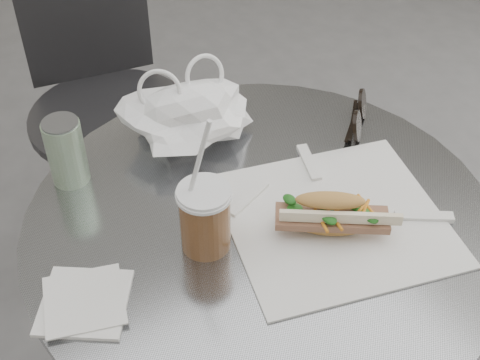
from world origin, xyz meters
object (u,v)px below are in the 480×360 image
chair_far (114,149)px  sunglasses (358,117)px  drink_can (66,151)px  iced_coffee (205,217)px  banh_mi (331,215)px  cafe_table (258,321)px

chair_far → sunglasses: 0.80m
drink_can → iced_coffee: bearing=-65.4°
banh_mi → sunglasses: (0.21, 0.18, -0.02)m
chair_far → drink_can: size_ratio=6.53×
banh_mi → iced_coffee: (-0.17, 0.08, 0.02)m
iced_coffee → drink_can: bearing=114.6°
chair_far → iced_coffee: 0.88m
cafe_table → sunglasses: sunglasses is taller
banh_mi → drink_can: drink_can is taller
chair_far → iced_coffee: (-0.14, -0.75, 0.45)m
banh_mi → chair_far: bearing=128.3°
sunglasses → drink_can: size_ratio=0.92×
banh_mi → iced_coffee: 0.19m
sunglasses → drink_can: bearing=121.1°
cafe_table → drink_can: drink_can is taller
chair_far → banh_mi: (0.04, -0.83, 0.43)m
cafe_table → banh_mi: (0.07, -0.08, 0.31)m
banh_mi → sunglasses: bearing=76.7°
drink_can → sunglasses: bearing=-16.7°
cafe_table → chair_far: 0.76m
iced_coffee → sunglasses: bearing=14.9°
sunglasses → cafe_table: bearing=157.6°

